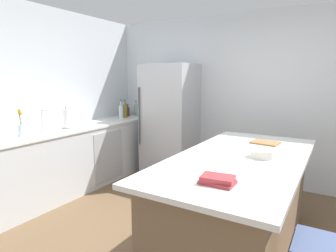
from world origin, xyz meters
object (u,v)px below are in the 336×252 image
Objects in this scene: gin_bottle at (136,110)px; hot_sauce_bottle at (126,112)px; olive_oil_bottle at (125,111)px; cutting_board at (265,143)px; paper_towel_roll at (66,119)px; cookbook_stack at (218,180)px; kitchen_island at (238,202)px; refrigerator at (170,121)px; flower_vase at (21,128)px; syrup_bottle at (128,112)px; soda_bottle at (121,111)px; sink_faucet at (43,120)px; mixing_bowl at (263,153)px.

hot_sauce_bottle is at bearing -110.05° from gin_bottle.
cutting_board is (2.56, -0.70, -0.13)m from olive_oil_bottle.
cookbook_stack is at bearing -18.71° from paper_towel_roll.
hot_sauce_bottle is at bearing 139.76° from cookbook_stack.
kitchen_island is 7.01× the size of olive_oil_bottle.
cookbook_stack reaches higher than cutting_board.
cutting_board is at bearing -26.09° from refrigerator.
flower_vase is 2.60m from cookbook_stack.
flower_vase is (-0.87, -2.05, 0.10)m from refrigerator.
syrup_bottle is at bearing 148.92° from kitchen_island.
soda_bottle is 1.04× the size of cutting_board.
refrigerator is 0.84m from gin_bottle.
refrigerator reaches higher than paper_towel_roll.
gin_bottle is 0.92× the size of cutting_board.
olive_oil_bottle reaches higher than syrup_bottle.
flower_vase is 2.20m from gin_bottle.
olive_oil_bottle reaches higher than sink_faucet.
kitchen_island is 7.96× the size of gin_bottle.
mixing_bowl is at bearing -0.97° from paper_towel_roll.
kitchen_island is 0.81m from cutting_board.
sink_faucet reaches higher than cookbook_stack.
olive_oil_bottle is at bearing 154.17° from mixing_bowl.
paper_towel_roll is 2.72m from cookbook_stack.
soda_bottle is at bearing -94.76° from gin_bottle.
gin_bottle reaches higher than mixing_bowl.
paper_towel_roll reaches higher than cookbook_stack.
soda_bottle reaches higher than cutting_board.
paper_towel_roll is at bearing -91.37° from gin_bottle.
cookbook_stack is at bearing -41.05° from syrup_bottle.
olive_oil_bottle is at bearing -93.03° from gin_bottle.
olive_oil_bottle is (0.07, 1.58, -0.03)m from sink_faucet.
kitchen_island is 3.07m from syrup_bottle.
refrigerator is 8.31× the size of syrup_bottle.
paper_towel_roll is (0.01, 0.66, 0.03)m from flower_vase.
refrigerator is 1.95m from sink_faucet.
paper_towel_roll is 1.16m from soda_bottle.
syrup_bottle is (-0.03, 1.77, -0.07)m from sink_faucet.
cookbook_stack is at bearing -84.60° from kitchen_island.
sink_faucet reaches higher than syrup_bottle.
hot_sauce_bottle is at bearing 91.56° from paper_towel_roll.
olive_oil_bottle is 1.01× the size of soda_bottle.
sink_faucet is at bearing -98.52° from paper_towel_roll.
hot_sauce_bottle reaches higher than mixing_bowl.
paper_towel_roll is at bearing 161.29° from cookbook_stack.
cutting_board is (2.63, 0.88, -0.16)m from sink_faucet.
kitchen_island is at bearing 12.07° from flower_vase.
cutting_board is (2.54, -0.99, -0.12)m from gin_bottle.
paper_towel_roll is 1.44m from syrup_bottle.
olive_oil_bottle is at bearing 88.92° from flower_vase.
cutting_board is (2.62, -0.79, -0.10)m from hot_sauce_bottle.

